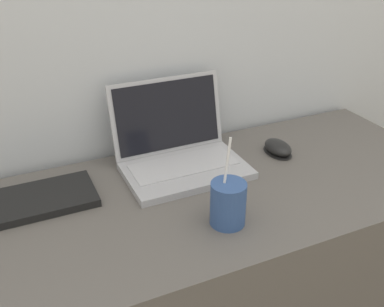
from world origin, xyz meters
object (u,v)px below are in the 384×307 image
Objects in this scene: computer_mouse at (278,148)px; external_keyboard at (13,205)px; laptop at (179,149)px; drink_cup at (228,203)px.

computer_mouse is 0.27× the size of external_keyboard.
laptop is 0.45m from external_keyboard.
laptop reaches higher than computer_mouse.
laptop is 1.56× the size of drink_cup.
drink_cup is 0.52m from external_keyboard.
computer_mouse is at bearing 38.44° from drink_cup.
laptop is at bearing 89.35° from drink_cup.
laptop is 0.31m from computer_mouse.
laptop is 0.84× the size of external_keyboard.
external_keyboard is at bearing 149.31° from drink_cup.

